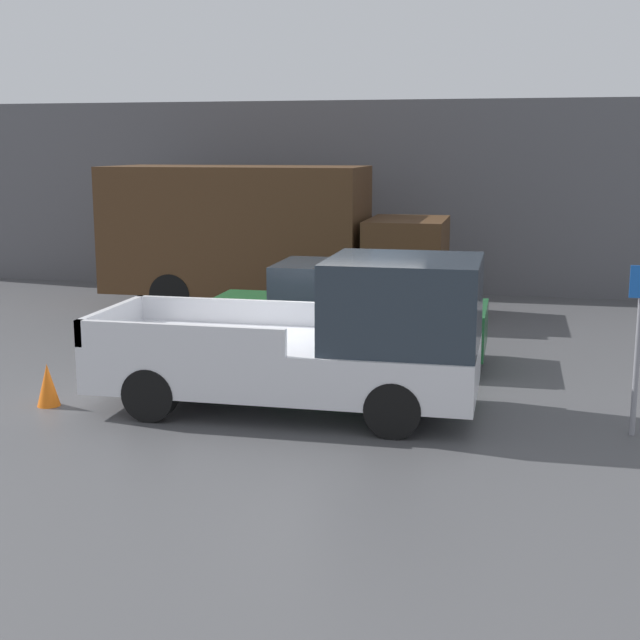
{
  "coord_description": "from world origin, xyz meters",
  "views": [
    {
      "loc": [
        2.53,
        -12.13,
        3.57
      ],
      "look_at": [
        -0.22,
        0.4,
        1.07
      ],
      "focal_mm": 50.0,
      "sensor_mm": 36.0,
      "label": 1
    }
  ],
  "objects_px": {
    "traffic_cone": "(48,385)",
    "parking_sign": "(639,336)",
    "delivery_truck": "(261,234)",
    "pickup_truck": "(325,341)",
    "car": "(348,312)"
  },
  "relations": [
    {
      "from": "pickup_truck",
      "to": "traffic_cone",
      "type": "distance_m",
      "value": 3.95
    },
    {
      "from": "delivery_truck",
      "to": "traffic_cone",
      "type": "distance_m",
      "value": 8.07
    },
    {
      "from": "pickup_truck",
      "to": "delivery_truck",
      "type": "distance_m",
      "value": 7.93
    },
    {
      "from": "traffic_cone",
      "to": "parking_sign",
      "type": "bearing_deg",
      "value": 2.96
    },
    {
      "from": "pickup_truck",
      "to": "car",
      "type": "height_order",
      "value": "pickup_truck"
    },
    {
      "from": "traffic_cone",
      "to": "pickup_truck",
      "type": "bearing_deg",
      "value": 8.85
    },
    {
      "from": "pickup_truck",
      "to": "delivery_truck",
      "type": "xyz_separation_m",
      "value": [
        -3.0,
        7.31,
        0.71
      ]
    },
    {
      "from": "car",
      "to": "parking_sign",
      "type": "bearing_deg",
      "value": -36.73
    },
    {
      "from": "car",
      "to": "delivery_truck",
      "type": "relative_size",
      "value": 0.63
    },
    {
      "from": "pickup_truck",
      "to": "traffic_cone",
      "type": "xyz_separation_m",
      "value": [
        -3.84,
        -0.6,
        -0.68
      ]
    },
    {
      "from": "delivery_truck",
      "to": "traffic_cone",
      "type": "relative_size",
      "value": 12.21
    },
    {
      "from": "parking_sign",
      "to": "car",
      "type": "bearing_deg",
      "value": 143.27
    },
    {
      "from": "delivery_truck",
      "to": "parking_sign",
      "type": "relative_size",
      "value": 3.28
    },
    {
      "from": "car",
      "to": "traffic_cone",
      "type": "height_order",
      "value": "car"
    },
    {
      "from": "pickup_truck",
      "to": "car",
      "type": "distance_m",
      "value": 2.99
    }
  ]
}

